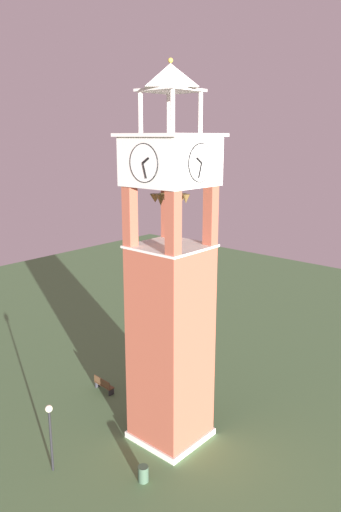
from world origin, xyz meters
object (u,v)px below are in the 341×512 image
object	(u,v)px
lamp_post	(50,425)
trash_bin	(143,474)
park_bench	(103,385)
clock_tower	(170,300)

from	to	relation	value
lamp_post	trash_bin	xyz separation A→B (m)	(-2.44, 3.94, -2.13)
park_bench	lamp_post	size ratio (longest dim) A/B	0.45
park_bench	trash_bin	world-z (taller)	park_bench
trash_bin	clock_tower	bearing A→B (deg)	-158.51
clock_tower	lamp_post	bearing A→B (deg)	-22.77
clock_tower	trash_bin	size ratio (longest dim) A/B	24.63
clock_tower	trash_bin	distance (m)	8.49
park_bench	trash_bin	distance (m)	8.92
lamp_post	clock_tower	bearing A→B (deg)	157.23
lamp_post	trash_bin	distance (m)	5.10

